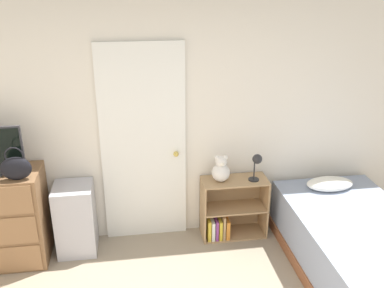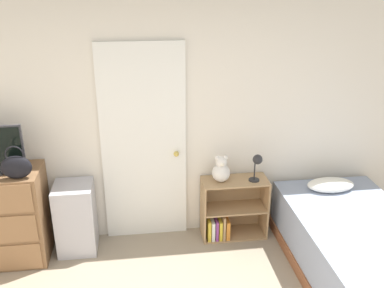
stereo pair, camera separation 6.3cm
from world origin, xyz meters
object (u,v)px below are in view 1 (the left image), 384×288
Objects in this scene: teddy_bear at (221,170)px; desk_lamp at (257,162)px; bookshelf at (228,212)px; handbag at (16,168)px; bed at (359,249)px; storage_bin at (76,219)px.

teddy_bear is 0.97× the size of desk_lamp.
teddy_bear reaches higher than bookshelf.
handbag is 0.46× the size of bookshelf.
bed is (3.08, -0.56, -0.79)m from handbag.
desk_lamp is at bearing -6.85° from teddy_bear.
storage_bin reaches higher than bookshelf.
bookshelf is 2.40× the size of teddy_bear.
handbag is 1.96m from teddy_bear.
desk_lamp is at bearing 5.47° from handbag.
desk_lamp is at bearing -10.76° from bookshelf.
bookshelf is 0.52m from teddy_bear.
bed is at bearing -44.72° from desk_lamp.
desk_lamp is (0.36, -0.04, 0.09)m from teddy_bear.
handbag is at bearing 169.63° from bed.
handbag reaches higher than desk_lamp.
handbag is at bearing -174.53° from desk_lamp.
handbag is at bearing -152.27° from storage_bin.
teddy_bear is at bearing 144.40° from bed.
desk_lamp reaches higher than bed.
handbag reaches higher than bed.
bookshelf is (2.02, 0.27, -0.80)m from handbag.
desk_lamp is 1.26m from bed.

